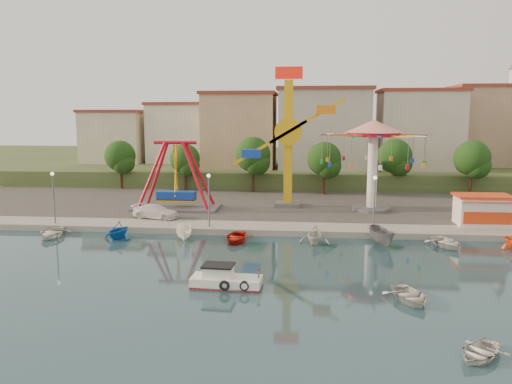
# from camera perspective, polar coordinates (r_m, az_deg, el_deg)

# --- Properties ---
(ground) EXTENTS (200.00, 200.00, 0.00)m
(ground) POSITION_cam_1_polar(r_m,az_deg,el_deg) (36.59, 3.27, -9.70)
(ground) COLOR #16333D
(ground) RESTS_ON ground
(quay_deck) EXTENTS (200.00, 100.00, 0.60)m
(quay_deck) POSITION_cam_1_polar(r_m,az_deg,el_deg) (97.33, 4.78, 2.18)
(quay_deck) COLOR #9E998E
(quay_deck) RESTS_ON ground
(asphalt_pad) EXTENTS (90.00, 28.00, 0.01)m
(asphalt_pad) POSITION_cam_1_polar(r_m,az_deg,el_deg) (65.61, 4.36, -0.82)
(asphalt_pad) COLOR #4C4944
(asphalt_pad) RESTS_ON quay_deck
(hill_terrace) EXTENTS (200.00, 60.00, 3.00)m
(hill_terrace) POSITION_cam_1_polar(r_m,az_deg,el_deg) (102.17, 4.83, 3.18)
(hill_terrace) COLOR #384C26
(hill_terrace) RESTS_ON ground
(pirate_ship_ride) EXTENTS (10.00, 5.00, 8.00)m
(pirate_ship_ride) POSITION_cam_1_polar(r_m,az_deg,el_deg) (58.98, -9.13, 1.72)
(pirate_ship_ride) COLOR #59595E
(pirate_ship_ride) RESTS_ON quay_deck
(kamikaze_tower) EXTENTS (8.77, 3.10, 16.50)m
(kamikaze_tower) POSITION_cam_1_polar(r_m,az_deg,el_deg) (59.39, 4.14, 5.69)
(kamikaze_tower) COLOR #59595E
(kamikaze_tower) RESTS_ON quay_deck
(wave_swinger) EXTENTS (11.60, 11.60, 10.40)m
(wave_swinger) POSITION_cam_1_polar(r_m,az_deg,el_deg) (58.42, 13.26, 5.27)
(wave_swinger) COLOR #59595E
(wave_swinger) RESTS_ON quay_deck
(booth_left) EXTENTS (5.40, 3.78, 3.08)m
(booth_left) POSITION_cam_1_polar(r_m,az_deg,el_deg) (55.00, 24.47, -1.85)
(booth_left) COLOR white
(booth_left) RESTS_ON quay_deck
(lamp_post_0) EXTENTS (0.14, 0.14, 5.00)m
(lamp_post_0) POSITION_cam_1_polar(r_m,az_deg,el_deg) (54.65, -22.10, -0.77)
(lamp_post_0) COLOR #59595E
(lamp_post_0) RESTS_ON quay_deck
(lamp_post_1) EXTENTS (0.14, 0.14, 5.00)m
(lamp_post_1) POSITION_cam_1_polar(r_m,az_deg,el_deg) (49.31, -5.40, -1.13)
(lamp_post_1) COLOR #59595E
(lamp_post_1) RESTS_ON quay_deck
(lamp_post_2) EXTENTS (0.14, 0.14, 5.00)m
(lamp_post_2) POSITION_cam_1_polar(r_m,az_deg,el_deg) (48.88, 13.35, -1.43)
(lamp_post_2) COLOR #59595E
(lamp_post_2) RESTS_ON quay_deck
(tree_0) EXTENTS (4.60, 4.60, 7.19)m
(tree_0) POSITION_cam_1_polar(r_m,az_deg,el_deg) (76.92, -15.27, 3.98)
(tree_0) COLOR #382314
(tree_0) RESTS_ON quay_deck
(tree_1) EXTENTS (4.35, 4.35, 6.80)m
(tree_1) POSITION_cam_1_polar(r_m,az_deg,el_deg) (73.27, -8.12, 3.76)
(tree_1) COLOR #382314
(tree_1) RESTS_ON quay_deck
(tree_2) EXTENTS (5.02, 5.02, 7.85)m
(tree_2) POSITION_cam_1_polar(r_m,az_deg,el_deg) (71.08, -0.34, 4.28)
(tree_2) COLOR #382314
(tree_2) RESTS_ON quay_deck
(tree_3) EXTENTS (4.68, 4.68, 7.32)m
(tree_3) POSITION_cam_1_polar(r_m,az_deg,el_deg) (69.34, 7.80, 3.78)
(tree_3) COLOR #382314
(tree_3) RESTS_ON quay_deck
(tree_4) EXTENTS (4.86, 4.86, 7.60)m
(tree_4) POSITION_cam_1_polar(r_m,az_deg,el_deg) (73.35, 15.56, 3.96)
(tree_4) COLOR #382314
(tree_4) RESTS_ON quay_deck
(tree_5) EXTENTS (4.83, 4.83, 7.54)m
(tree_5) POSITION_cam_1_polar(r_m,az_deg,el_deg) (74.00, 23.47, 3.56)
(tree_5) COLOR #382314
(tree_5) RESTS_ON quay_deck
(building_0) EXTENTS (9.26, 9.53, 11.87)m
(building_0) POSITION_cam_1_polar(r_m,az_deg,el_deg) (87.91, -17.78, 6.71)
(building_0) COLOR beige
(building_0) RESTS_ON hill_terrace
(building_1) EXTENTS (12.33, 9.01, 8.63)m
(building_1) POSITION_cam_1_polar(r_m,az_deg,el_deg) (89.08, -9.19, 6.00)
(building_1) COLOR silver
(building_1) RESTS_ON hill_terrace
(building_2) EXTENTS (11.95, 9.28, 11.23)m
(building_2) POSITION_cam_1_polar(r_m,az_deg,el_deg) (87.19, -0.67, 6.91)
(building_2) COLOR tan
(building_2) RESTS_ON hill_terrace
(building_3) EXTENTS (12.59, 10.50, 9.20)m
(building_3) POSITION_cam_1_polar(r_m,az_deg,el_deg) (83.67, 8.57, 6.03)
(building_3) COLOR beige
(building_3) RESTS_ON hill_terrace
(building_4) EXTENTS (10.75, 9.23, 9.24)m
(building_4) POSITION_cam_1_polar(r_m,az_deg,el_deg) (88.74, 17.22, 5.91)
(building_4) COLOR beige
(building_4) RESTS_ON hill_terrace
(building_5) EXTENTS (12.77, 10.96, 11.21)m
(building_5) POSITION_cam_1_polar(r_m,az_deg,el_deg) (90.53, 25.80, 6.10)
(building_5) COLOR tan
(building_5) RESTS_ON hill_terrace
(cabin_motorboat) EXTENTS (4.87, 2.11, 1.68)m
(cabin_motorboat) POSITION_cam_1_polar(r_m,az_deg,el_deg) (34.55, -3.59, -10.06)
(cabin_motorboat) COLOR white
(cabin_motorboat) RESTS_ON ground
(rowboat_a) EXTENTS (3.50, 4.24, 0.76)m
(rowboat_a) POSITION_cam_1_polar(r_m,az_deg,el_deg) (33.47, 17.15, -11.21)
(rowboat_a) COLOR silver
(rowboat_a) RESTS_ON ground
(rowboat_b) EXTENTS (3.73, 3.83, 0.65)m
(rowboat_b) POSITION_cam_1_polar(r_m,az_deg,el_deg) (27.51, 24.16, -16.27)
(rowboat_b) COLOR silver
(rowboat_b) RESTS_ON ground
(van) EXTENTS (5.34, 3.11, 1.45)m
(van) POSITION_cam_1_polar(r_m,az_deg,el_deg) (54.49, -11.37, -2.20)
(van) COLOR white
(van) RESTS_ON quay_deck
(moored_boat_0) EXTENTS (3.72, 4.67, 0.86)m
(moored_boat_0) POSITION_cam_1_polar(r_m,az_deg,el_deg) (51.79, -22.33, -4.30)
(moored_boat_0) COLOR silver
(moored_boat_0) RESTS_ON ground
(moored_boat_1) EXTENTS (3.44, 3.76, 1.68)m
(moored_boat_1) POSITION_cam_1_polar(r_m,az_deg,el_deg) (48.98, -15.48, -4.19)
(moored_boat_1) COLOR blue
(moored_boat_1) RESTS_ON ground
(moored_boat_2) EXTENTS (2.23, 4.01, 1.46)m
(moored_boat_2) POSITION_cam_1_polar(r_m,az_deg,el_deg) (47.11, -8.19, -4.60)
(moored_boat_2) COLOR white
(moored_boat_2) RESTS_ON ground
(moored_boat_3) EXTENTS (2.88, 3.95, 0.80)m
(moored_boat_3) POSITION_cam_1_polar(r_m,az_deg,el_deg) (46.28, -2.30, -5.18)
(moored_boat_3) COLOR #AC180D
(moored_boat_3) RESTS_ON ground
(moored_boat_4) EXTENTS (3.21, 3.60, 1.72)m
(moored_boat_4) POSITION_cam_1_polar(r_m,az_deg,el_deg) (45.76, 6.75, -4.81)
(moored_boat_4) COLOR silver
(moored_boat_4) RESTS_ON ground
(moored_boat_5) EXTENTS (2.58, 4.48, 1.63)m
(moored_boat_5) POSITION_cam_1_polar(r_m,az_deg,el_deg) (46.30, 14.20, -4.92)
(moored_boat_5) COLOR slate
(moored_boat_5) RESTS_ON ground
(moored_boat_6) EXTENTS (3.83, 4.62, 0.83)m
(moored_boat_6) POSITION_cam_1_polar(r_m,az_deg,el_deg) (47.57, 20.93, -5.37)
(moored_boat_6) COLOR silver
(moored_boat_6) RESTS_ON ground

